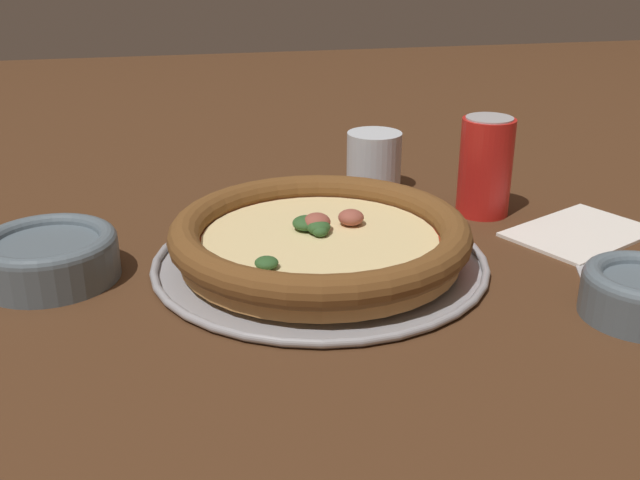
% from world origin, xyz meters
% --- Properties ---
extents(ground_plane, '(3.00, 3.00, 0.00)m').
position_xyz_m(ground_plane, '(0.00, 0.00, 0.00)').
color(ground_plane, '#4C2D19').
extents(pizza_tray, '(0.36, 0.36, 0.01)m').
position_xyz_m(pizza_tray, '(0.00, 0.00, 0.00)').
color(pizza_tray, '#9E9EA3').
rests_on(pizza_tray, ground_plane).
extents(pizza, '(0.32, 0.32, 0.05)m').
position_xyz_m(pizza, '(0.00, 0.00, 0.03)').
color(pizza, '#BC7F42').
rests_on(pizza, pizza_tray).
extents(bowl_near, '(0.14, 0.14, 0.05)m').
position_xyz_m(bowl_near, '(-0.28, 0.02, 0.03)').
color(bowl_near, slate).
rests_on(bowl_near, ground_plane).
extents(drinking_cup, '(0.07, 0.07, 0.08)m').
position_xyz_m(drinking_cup, '(0.13, 0.23, 0.04)').
color(drinking_cup, silver).
rests_on(drinking_cup, ground_plane).
extents(napkin, '(0.20, 0.17, 0.01)m').
position_xyz_m(napkin, '(0.32, 0.02, 0.00)').
color(napkin, white).
rests_on(napkin, ground_plane).
extents(fork, '(0.08, 0.19, 0.00)m').
position_xyz_m(fork, '(0.29, -0.01, 0.00)').
color(fork, '#B7B7BC').
rests_on(fork, ground_plane).
extents(beverage_can, '(0.07, 0.07, 0.12)m').
position_xyz_m(beverage_can, '(0.23, 0.11, 0.06)').
color(beverage_can, red).
rests_on(beverage_can, ground_plane).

